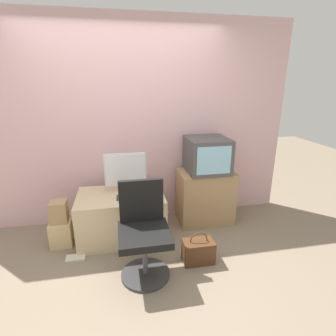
% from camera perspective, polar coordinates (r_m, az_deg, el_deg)
% --- Properties ---
extents(ground_plane, '(12.00, 12.00, 0.00)m').
position_cam_1_polar(ground_plane, '(2.77, -7.11, -23.21)').
color(ground_plane, '#7F705B').
extents(wall_back, '(4.40, 0.05, 2.60)m').
position_cam_1_polar(wall_back, '(3.44, -9.58, 9.21)').
color(wall_back, beige).
rests_on(wall_back, ground_plane).
extents(desk, '(1.01, 0.66, 0.56)m').
position_cam_1_polar(desk, '(3.28, -10.06, -10.18)').
color(desk, '#CCB289').
rests_on(desk, ground_plane).
extents(side_stand, '(0.71, 0.46, 0.71)m').
position_cam_1_polar(side_stand, '(3.58, 8.07, -6.16)').
color(side_stand, '#A37F56').
rests_on(side_stand, ground_plane).
extents(main_monitor, '(0.49, 0.17, 0.48)m').
position_cam_1_polar(main_monitor, '(3.15, -9.23, -0.93)').
color(main_monitor, silver).
rests_on(main_monitor, desk).
extents(keyboard, '(0.31, 0.14, 0.01)m').
position_cam_1_polar(keyboard, '(3.06, -8.21, -6.23)').
color(keyboard, '#2D2D2D').
rests_on(keyboard, desk).
extents(mouse, '(0.07, 0.04, 0.03)m').
position_cam_1_polar(mouse, '(3.06, -4.08, -5.93)').
color(mouse, '#4C4C51').
rests_on(mouse, desk).
extents(crt_tv, '(0.52, 0.52, 0.44)m').
position_cam_1_polar(crt_tv, '(3.40, 8.51, 2.82)').
color(crt_tv, '#474747').
rests_on(crt_tv, side_stand).
extents(office_chair, '(0.48, 0.48, 0.93)m').
position_cam_1_polar(office_chair, '(2.61, -5.31, -14.09)').
color(office_chair, '#333333').
rests_on(office_chair, ground_plane).
extents(cardboard_box_lower, '(0.24, 0.25, 0.30)m').
position_cam_1_polar(cardboard_box_lower, '(3.39, -22.09, -12.92)').
color(cardboard_box_lower, '#D1B27F').
rests_on(cardboard_box_lower, ground_plane).
extents(cardboard_box_upper, '(0.19, 0.18, 0.25)m').
position_cam_1_polar(cardboard_box_upper, '(3.26, -22.67, -8.75)').
color(cardboard_box_upper, '#A3845B').
rests_on(cardboard_box_upper, cardboard_box_lower).
extents(handbag, '(0.32, 0.20, 0.35)m').
position_cam_1_polar(handbag, '(2.92, 6.62, -17.53)').
color(handbag, '#4C2D19').
rests_on(handbag, ground_plane).
extents(book, '(0.20, 0.11, 0.02)m').
position_cam_1_polar(book, '(3.16, -19.45, -17.96)').
color(book, beige).
rests_on(book, ground_plane).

